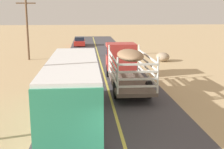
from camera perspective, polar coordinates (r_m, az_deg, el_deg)
livestock_truck at (r=23.61m, az=2.33°, el=2.73°), size 2.53×9.70×3.02m
bus at (r=15.21m, az=-7.43°, el=-2.78°), size 2.54×10.00×3.21m
car_far at (r=49.73m, az=-6.25°, el=6.30°), size 1.80×4.40×1.46m
power_pole_mid at (r=36.08m, az=-16.01°, el=8.79°), size 2.20×0.24×7.12m
boulder_mid_field at (r=34.39m, az=9.72°, el=3.35°), size 1.53×1.78×1.02m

